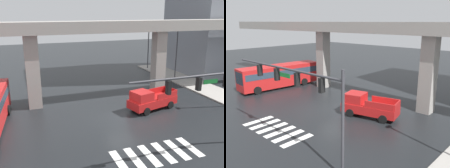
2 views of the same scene
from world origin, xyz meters
The scene contains 7 objects.
ground_plane centered at (0.00, 0.00, 0.00)m, with size 120.00×120.00×0.00m, color black.
crosswalk_stripes centered at (0.00, -6.37, 0.01)m, with size 6.05×2.80×0.01m.
elevated_overpass centered at (0.00, 5.80, 7.31)m, with size 54.78×2.30×8.51m.
sidewalk_east centered at (13.40, 2.00, 0.07)m, with size 4.00×36.00×0.15m, color #9E9991.
pickup_truck centered at (3.58, 1.10, 0.99)m, with size 5.40×3.05×2.08m.
street_lamp_mid_block centered at (12.20, 9.68, 4.56)m, with size 0.44×0.70×7.24m.
street_lamp_far_north centered at (12.20, 17.77, 4.56)m, with size 0.44×0.70×7.24m.
Camera 1 is at (-8.28, -19.80, 9.48)m, focal length 40.72 mm.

